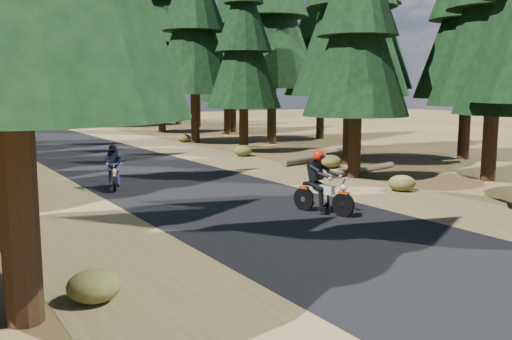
# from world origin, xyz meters

# --- Properties ---
(ground) EXTENTS (120.00, 120.00, 0.00)m
(ground) POSITION_xyz_m (0.00, 0.00, 0.00)
(ground) COLOR #453218
(ground) RESTS_ON ground
(road) EXTENTS (6.00, 100.00, 0.01)m
(road) POSITION_xyz_m (0.00, 5.00, 0.01)
(road) COLOR black
(road) RESTS_ON ground
(shoulder_l) EXTENTS (3.20, 100.00, 0.01)m
(shoulder_l) POSITION_xyz_m (-4.60, 5.00, 0.00)
(shoulder_l) COLOR brown
(shoulder_l) RESTS_ON ground
(shoulder_r) EXTENTS (3.20, 100.00, 0.01)m
(shoulder_r) POSITION_xyz_m (4.60, 5.00, 0.00)
(shoulder_r) COLOR brown
(shoulder_r) RESTS_ON ground
(pine_forest) EXTENTS (34.59, 55.08, 16.32)m
(pine_forest) POSITION_xyz_m (-0.02, 21.05, 7.89)
(pine_forest) COLOR black
(pine_forest) RESTS_ON ground
(log_near) EXTENTS (5.27, 1.84, 0.32)m
(log_near) POSITION_xyz_m (8.06, 8.94, 0.16)
(log_near) COLOR #4C4233
(log_near) RESTS_ON ground
(log_far) EXTENTS (4.23, 1.33, 0.24)m
(log_far) POSITION_xyz_m (7.08, 5.17, 0.12)
(log_far) COLOR #4C4233
(log_far) RESTS_ON ground
(understory_shrubs) EXTENTS (14.50, 29.51, 0.54)m
(understory_shrubs) POSITION_xyz_m (0.95, 7.29, 0.25)
(understory_shrubs) COLOR #474C1E
(understory_shrubs) RESTS_ON ground
(rider_lead) EXTENTS (1.13, 1.94, 1.66)m
(rider_lead) POSITION_xyz_m (1.28, 0.24, 0.56)
(rider_lead) COLOR beige
(rider_lead) RESTS_ON road
(rider_follow) EXTENTS (0.91, 1.69, 1.44)m
(rider_follow) POSITION_xyz_m (-2.23, 6.68, 0.49)
(rider_follow) COLOR maroon
(rider_follow) RESTS_ON road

